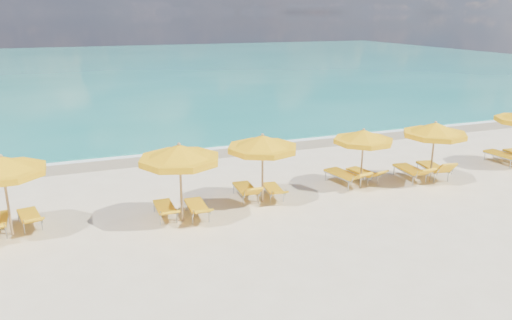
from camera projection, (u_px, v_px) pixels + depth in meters
name	position (u px, v px, depth m)	size (l,w,h in m)	color
ground_plane	(271.00, 205.00, 17.26)	(120.00, 120.00, 0.00)	beige
ocean	(119.00, 67.00, 60.23)	(120.00, 80.00, 0.30)	#167C70
wet_sand_band	(212.00, 151.00, 23.88)	(120.00, 2.60, 0.01)	tan
foam_line	(207.00, 147.00, 24.60)	(120.00, 1.20, 0.03)	white
whitecap_near	(74.00, 121.00, 30.42)	(14.00, 0.36, 0.05)	white
whitecap_far	(249.00, 92.00, 41.49)	(18.00, 0.30, 0.05)	white
umbrella_2	(2.00, 166.00, 14.33)	(3.24, 3.24, 2.51)	tan
umbrella_3	(179.00, 155.00, 15.29)	(2.76, 2.76, 2.59)	tan
umbrella_4	(263.00, 144.00, 16.90)	(2.60, 2.60, 2.48)	tan
umbrella_5	(363.00, 137.00, 18.55)	(2.84, 2.84, 2.27)	tan
umbrella_6	(435.00, 130.00, 18.97)	(2.87, 2.87, 2.45)	tan
lounger_2_right	(30.00, 220.00, 15.44)	(0.91, 1.84, 0.66)	#A5A8AD
lounger_3_left	(165.00, 212.00, 16.09)	(0.61, 1.81, 0.66)	#A5A8AD
lounger_3_right	(197.00, 211.00, 16.18)	(0.65, 1.85, 0.68)	#A5A8AD
lounger_4_left	(246.00, 193.00, 17.73)	(0.71, 1.88, 0.81)	#A5A8AD
lounger_4_right	(273.00, 192.00, 17.88)	(0.71, 1.72, 0.60)	#A5A8AD
lounger_5_left	(344.00, 179.00, 19.20)	(1.04, 2.14, 0.82)	#A5A8AD
lounger_5_right	(363.00, 176.00, 19.60)	(0.91, 1.85, 0.72)	#A5A8AD
lounger_6_left	(410.00, 174.00, 19.79)	(0.75, 2.03, 0.82)	#A5A8AD
lounger_6_right	(433.00, 171.00, 20.07)	(0.98, 2.06, 0.93)	#A5A8AD
lounger_7_left	(503.00, 158.00, 21.86)	(0.84, 2.07, 0.85)	#A5A8AD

